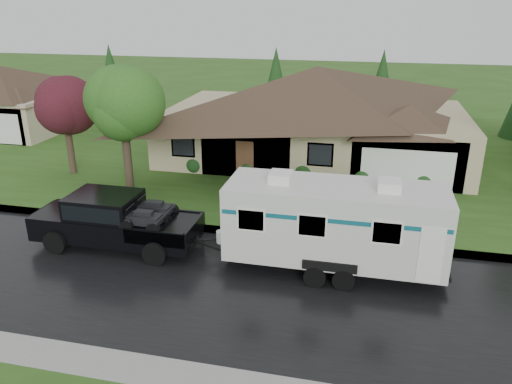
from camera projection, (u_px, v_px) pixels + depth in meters
The scene contains 11 objects.
ground at pixel (220, 257), 19.56m from camera, with size 140.00×140.00×0.00m, color #2D4F18.
road at pixel (204, 283), 17.74m from camera, with size 140.00×8.00×0.01m, color black.
curb at pixel (235, 231), 21.58m from camera, with size 140.00×0.50×0.15m, color gray.
lawn at pixel (285, 151), 33.19m from camera, with size 140.00×26.00×0.15m, color #2D4F18.
house_main at pixel (320, 103), 30.39m from camera, with size 19.44×10.80×6.90m.
house_far at pixel (2, 92), 37.46m from camera, with size 10.80×8.64×5.80m.
tree_left_green at pixel (123, 108), 24.32m from camera, with size 3.80×3.80×6.29m.
tree_red at pixel (65, 107), 27.39m from camera, with size 3.31×3.31×5.48m.
shrub_row at pixel (303, 171), 27.38m from camera, with size 13.60×1.00×1.00m.
pickup_truck at pixel (113, 219), 20.08m from camera, with size 6.67×2.53×2.22m.
travel_trailer at pixel (334, 222), 17.97m from camera, with size 8.23×2.89×3.69m.
Camera 1 is at (5.25, -16.59, 9.41)m, focal length 35.00 mm.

